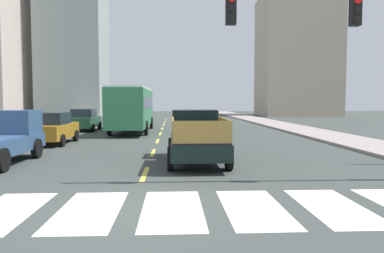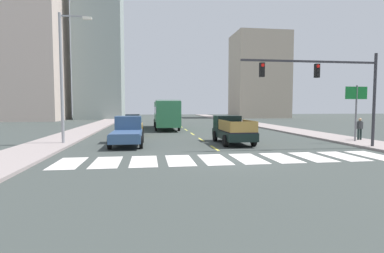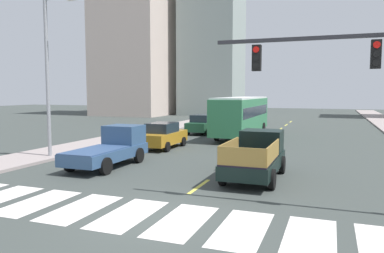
% 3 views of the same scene
% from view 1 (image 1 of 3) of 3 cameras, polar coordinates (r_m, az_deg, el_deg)
% --- Properties ---
extents(ground_plane, '(160.00, 160.00, 0.00)m').
position_cam_1_polar(ground_plane, '(8.36, -9.23, -12.35)').
color(ground_plane, '#3A403D').
extents(sidewalk_right, '(3.29, 110.00, 0.15)m').
position_cam_1_polar(sidewalk_right, '(27.96, 18.27, -0.96)').
color(sidewalk_right, gray).
rests_on(sidewalk_right, ground).
extents(crosswalk_stripe_3, '(1.30, 3.11, 0.01)m').
position_cam_1_polar(crosswalk_stripe_3, '(9.04, -26.57, -11.44)').
color(crosswalk_stripe_3, silver).
rests_on(crosswalk_stripe_3, ground).
extents(crosswalk_stripe_4, '(1.30, 3.11, 0.01)m').
position_cam_1_polar(crosswalk_stripe_4, '(8.50, -15.31, -12.14)').
color(crosswalk_stripe_4, silver).
rests_on(crosswalk_stripe_4, ground).
extents(crosswalk_stripe_5, '(1.30, 3.11, 0.01)m').
position_cam_1_polar(crosswalk_stripe_5, '(8.31, -3.00, -12.38)').
color(crosswalk_stripe_5, silver).
rests_on(crosswalk_stripe_5, ground).
extents(crosswalk_stripe_6, '(1.30, 3.11, 0.01)m').
position_cam_1_polar(crosswalk_stripe_6, '(8.49, 9.32, -12.07)').
color(crosswalk_stripe_6, silver).
rests_on(crosswalk_stripe_6, ground).
extents(crosswalk_stripe_7, '(1.30, 3.11, 0.01)m').
position_cam_1_polar(crosswalk_stripe_7, '(9.03, 20.60, -11.30)').
color(crosswalk_stripe_7, silver).
rests_on(crosswalk_stripe_7, ground).
extents(lane_dash_0, '(0.16, 2.40, 0.01)m').
position_cam_1_polar(lane_dash_0, '(12.23, -7.16, -7.12)').
color(lane_dash_0, '#D3C847').
rests_on(lane_dash_0, ground).
extents(lane_dash_1, '(0.16, 2.40, 0.01)m').
position_cam_1_polar(lane_dash_1, '(17.16, -5.93, -3.95)').
color(lane_dash_1, '#D3C847').
rests_on(lane_dash_1, ground).
extents(lane_dash_2, '(0.16, 2.40, 0.01)m').
position_cam_1_polar(lane_dash_2, '(22.12, -5.25, -2.19)').
color(lane_dash_2, '#D3C847').
rests_on(lane_dash_2, ground).
extents(lane_dash_3, '(0.16, 2.40, 0.01)m').
position_cam_1_polar(lane_dash_3, '(27.09, -4.83, -1.08)').
color(lane_dash_3, '#D3C847').
rests_on(lane_dash_3, ground).
extents(lane_dash_4, '(0.16, 2.40, 0.01)m').
position_cam_1_polar(lane_dash_4, '(32.07, -4.53, -0.31)').
color(lane_dash_4, '#D3C847').
rests_on(lane_dash_4, ground).
extents(lane_dash_5, '(0.16, 2.40, 0.01)m').
position_cam_1_polar(lane_dash_5, '(37.06, -4.32, 0.25)').
color(lane_dash_5, '#D3C847').
rests_on(lane_dash_5, ground).
extents(lane_dash_6, '(0.16, 2.40, 0.01)m').
position_cam_1_polar(lane_dash_6, '(42.05, -4.15, 0.68)').
color(lane_dash_6, '#D3C847').
rests_on(lane_dash_6, ground).
extents(lane_dash_7, '(0.16, 2.40, 0.01)m').
position_cam_1_polar(lane_dash_7, '(47.04, -4.02, 1.02)').
color(lane_dash_7, '#D3C847').
rests_on(lane_dash_7, ground).
extents(pickup_stakebed, '(2.18, 5.20, 1.96)m').
position_cam_1_polar(pickup_stakebed, '(14.58, 0.64, -1.61)').
color(pickup_stakebed, black).
rests_on(pickup_stakebed, ground).
extents(pickup_dark, '(2.18, 5.20, 1.96)m').
position_cam_1_polar(pickup_dark, '(16.01, -27.09, -1.60)').
color(pickup_dark, '#2F4D73').
rests_on(pickup_dark, ground).
extents(city_bus, '(2.72, 10.80, 3.32)m').
position_cam_1_polar(city_bus, '(28.89, -9.05, 3.07)').
color(city_bus, '#2E754B').
rests_on(city_bus, ground).
extents(sedan_far, '(2.02, 4.40, 1.72)m').
position_cam_1_polar(sedan_far, '(30.88, -15.98, 0.99)').
color(sedan_far, '#1D4D30').
rests_on(sedan_far, ground).
extents(sedan_mid, '(2.02, 4.40, 1.72)m').
position_cam_1_polar(sedan_mid, '(21.81, -20.44, -0.24)').
color(sedan_mid, '#AC771E').
rests_on(sedan_mid, ground).
extents(block_mid_left, '(11.80, 9.70, 19.00)m').
position_cam_1_polar(block_mid_left, '(63.83, 15.64, 10.17)').
color(block_mid_left, tan).
rests_on(block_mid_left, ground).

